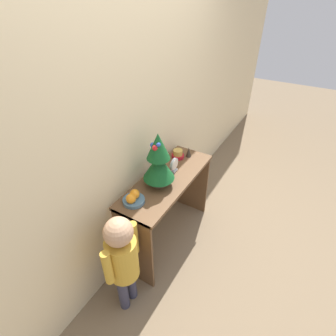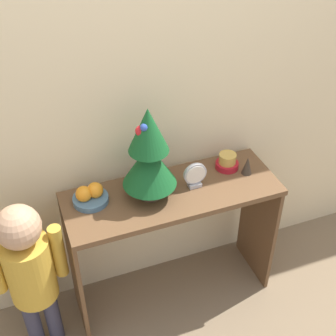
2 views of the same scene
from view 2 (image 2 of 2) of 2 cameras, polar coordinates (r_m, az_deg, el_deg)
ground_plane at (r=2.72m, az=1.98°, el=-17.62°), size 12.00×12.00×0.00m
back_wall at (r=2.20m, az=-1.67°, el=10.89°), size 7.00×0.05×2.50m
console_table at (r=2.41m, az=0.51°, el=-6.22°), size 1.07×0.39×0.75m
mini_tree at (r=2.12m, az=-2.36°, el=1.72°), size 0.26×0.26×0.48m
fruit_bowl at (r=2.24m, az=-9.48°, el=-3.33°), size 0.17×0.17×0.09m
singing_bowl at (r=2.43m, az=7.23°, el=0.74°), size 0.12×0.12×0.08m
desk_clock at (r=2.28m, az=3.31°, el=-0.92°), size 0.12×0.04×0.14m
figurine at (r=2.40m, az=9.64°, el=0.32°), size 0.05×0.05×0.10m
child_figure at (r=2.27m, az=-16.60°, el=-11.45°), size 0.35×0.22×0.92m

